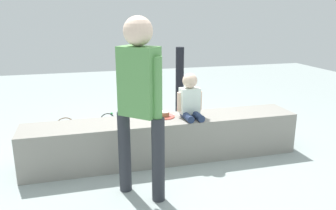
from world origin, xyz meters
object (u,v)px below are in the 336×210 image
Objects in this scene: child_seated at (190,98)px; cake_plate at (165,115)px; gift_bag at (193,108)px; party_cup_red at (229,132)px; cake_box_white at (156,134)px; handbag_brown_canvas at (66,135)px; adult_standing at (139,93)px; water_bottle_far_side at (112,121)px; water_bottle_near_gift at (81,146)px; handbag_black_leather at (108,127)px.

cake_plate is (-0.27, 0.07, -0.19)m from child_seated.
gift_bag is at bearing 58.34° from cake_plate.
child_seated is 4.14× the size of party_cup_red.
handbag_brown_canvas reaches higher than cake_box_white.
gift_bag is (0.77, 1.24, -0.33)m from cake_plate.
adult_standing reaches higher than child_seated.
water_bottle_far_side is (-0.74, 1.20, -0.58)m from child_seated.
handbag_brown_canvas is (-1.08, 0.63, -0.36)m from cake_plate.
gift_bag is 1.00× the size of handbag_brown_canvas.
adult_standing is 4.33× the size of gift_bag.
party_cup_red is at bearing -76.97° from gift_bag.
party_cup_red is at bearing 1.61° from water_bottle_near_gift.
gift_bag is 3.05× the size of party_cup_red.
water_bottle_far_side is 1.62m from party_cup_red.
handbag_brown_canvas is at bearing 118.55° from water_bottle_near_gift.
child_seated is at bearing -49.14° from handbag_black_leather.
gift_bag is at bearing 43.70° from cake_box_white.
handbag_black_leather is 0.83× the size of handbag_brown_canvas.
handbag_brown_canvas is (-0.67, 1.38, -0.81)m from adult_standing.
water_bottle_far_side is (-0.06, 1.88, -0.83)m from adult_standing.
gift_bag is 1.11× the size of cake_box_white.
adult_standing is 1.73m from handbag_brown_canvas.
water_bottle_near_gift is 1.75× the size of party_cup_red.
adult_standing is 7.56× the size of water_bottle_near_gift.
water_bottle_far_side is 0.79m from handbag_brown_canvas.
water_bottle_far_side is at bearing 72.61° from handbag_black_leather.
adult_standing is 4.82× the size of cake_box_white.
gift_bag is at bearing 5.09° from water_bottle_far_side.
adult_standing is 1.61m from cake_box_white.
cake_plate is 1.28m from water_bottle_far_side.
water_bottle_near_gift is 0.92m from water_bottle_far_side.
water_bottle_far_side is 0.68× the size of cake_box_white.
handbag_brown_canvas is (-0.52, -0.25, 0.02)m from handbag_black_leather.
adult_standing is 6.89× the size of cake_plate.
cake_plate is at bearing -158.62° from party_cup_red.
gift_bag is at bearing 28.63° from water_bottle_near_gift.
handbag_black_leather is at bearing 149.20° from cake_box_white.
cake_box_white is 1.10m from handbag_brown_canvas.
gift_bag is at bearing 103.03° from party_cup_red.
handbag_black_leather is at bearing 122.33° from cake_plate.
adult_standing is at bearing -64.87° from water_bottle_near_gift.
handbag_brown_canvas is (-1.10, 0.10, 0.06)m from cake_box_white.
handbag_black_leather is (-0.08, -0.26, 0.01)m from water_bottle_far_side.
cake_box_white is at bearing -5.00° from handbag_brown_canvas.
water_bottle_near_gift is 0.94× the size of water_bottle_far_side.
gift_bag reaches higher than handbag_brown_canvas.
gift_bag is 1.21× the size of handbag_black_leather.
party_cup_red is at bearing 39.41° from adult_standing.
cake_box_white is (0.49, -0.60, -0.04)m from water_bottle_far_side.
cake_plate is (0.41, 0.75, -0.45)m from adult_standing.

